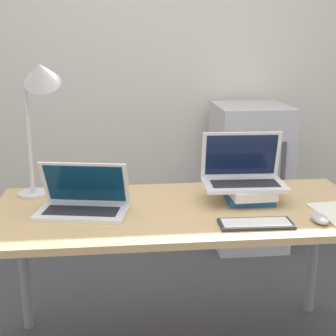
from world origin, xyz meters
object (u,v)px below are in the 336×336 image
wireless_keyboard (256,224)px  mini_fridge (249,176)px  laptop_on_books (243,174)px  desk_lamp (39,90)px  laptop_left (83,202)px  mouse (320,218)px  book_stack (248,192)px

wireless_keyboard → mini_fridge: 1.51m
laptop_on_books → desk_lamp: desk_lamp is taller
laptop_left → mini_fridge: mini_fridge is taller
wireless_keyboard → mouse: bearing=0.9°
book_stack → laptop_on_books: size_ratio=0.72×
book_stack → desk_lamp: size_ratio=0.41×
laptop_left → laptop_on_books: size_ratio=1.10×
laptop_left → book_stack: 0.73m
book_stack → mini_fridge: size_ratio=0.26×
laptop_left → book_stack: (0.73, 0.08, -0.01)m
wireless_keyboard → mini_fridge: mini_fridge is taller
laptop_left → mouse: bearing=-12.9°
wireless_keyboard → laptop_on_books: bearing=85.4°
laptop_on_books → mouse: (0.24, -0.30, -0.10)m
desk_lamp → mini_fridge: desk_lamp is taller
laptop_on_books → wireless_keyboard: size_ratio=1.27×
book_stack → wireless_keyboard: bearing=-99.2°
laptop_on_books → mouse: bearing=-52.0°
laptop_left → mini_fridge: size_ratio=0.40×
desk_lamp → mini_fridge: (1.24, 1.01, -0.72)m
mouse → laptop_left: bearing=167.1°
book_stack → mini_fridge: mini_fridge is taller
book_stack → laptop_on_books: laptop_on_books is taller
laptop_on_books → desk_lamp: bearing=172.0°
wireless_keyboard → mini_fridge: bearing=75.2°
mouse → laptop_on_books: bearing=128.0°
laptop_left → mini_fridge: (1.06, 1.22, -0.27)m
book_stack → mini_fridge: (0.33, 1.15, -0.27)m
laptop_on_books → wireless_keyboard: laptop_on_books is taller
desk_lamp → mini_fridge: 1.76m
desk_lamp → book_stack: bearing=-8.3°
desk_lamp → mini_fridge: bearing=39.3°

